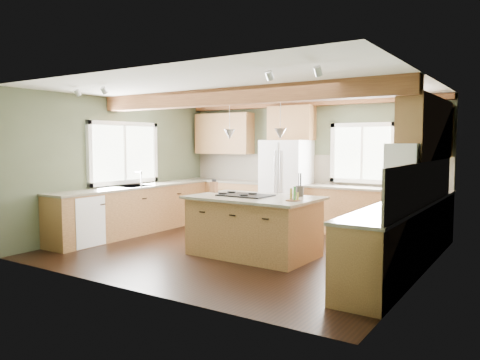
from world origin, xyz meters
The scene contains 37 objects.
floor centered at (0.00, 0.00, 0.00)m, with size 5.60×5.60×0.00m, color black.
ceiling centered at (0.00, 0.00, 2.60)m, with size 5.60×5.60×0.00m, color silver.
wall_back centered at (0.00, 2.50, 1.30)m, with size 5.60×5.60×0.00m, color #444C35.
wall_left centered at (-2.80, 0.00, 1.30)m, with size 5.00×5.00×0.00m, color #444C35.
wall_right centered at (2.80, 0.00, 1.30)m, with size 5.00×5.00×0.00m, color #444C35.
ceiling_beam centered at (0.00, -0.22, 2.47)m, with size 5.55×0.26×0.26m, color #522817.
soffit_trim centered at (0.00, 2.40, 2.54)m, with size 5.55×0.20×0.10m, color #522817.
backsplash_back centered at (0.00, 2.48, 1.21)m, with size 5.58×0.03×0.58m, color brown.
backsplash_right centered at (2.78, 0.05, 1.21)m, with size 0.03×3.70×0.58m, color brown.
base_cab_back_left centered at (-1.79, 2.20, 0.44)m, with size 2.02×0.60×0.88m, color brown.
counter_back_left centered at (-1.79, 2.20, 0.90)m, with size 2.06×0.64×0.04m, color brown.
base_cab_back_right centered at (1.49, 2.20, 0.44)m, with size 2.62×0.60×0.88m, color brown.
counter_back_right centered at (1.49, 2.20, 0.90)m, with size 2.66×0.64×0.04m, color brown.
base_cab_left centered at (-2.50, 0.05, 0.44)m, with size 0.60×3.70×0.88m, color brown.
counter_left centered at (-2.50, 0.05, 0.90)m, with size 0.64×3.74×0.04m, color brown.
base_cab_right centered at (2.50, 0.05, 0.44)m, with size 0.60×3.70×0.88m, color brown.
counter_right centered at (2.50, 0.05, 0.90)m, with size 0.64×3.74×0.04m, color brown.
upper_cab_back_left centered at (-1.99, 2.33, 1.95)m, with size 1.40×0.35×0.90m, color brown.
upper_cab_over_fridge centered at (-0.30, 2.33, 2.15)m, with size 0.96×0.35×0.70m, color brown.
upper_cab_right centered at (2.62, 0.90, 1.95)m, with size 0.35×2.20×0.90m, color brown.
upper_cab_back_corner centered at (2.30, 2.33, 1.95)m, with size 0.90×0.35×0.90m, color brown.
window_left centered at (-2.78, 0.05, 1.55)m, with size 0.04×1.60×1.05m, color white.
window_back centered at (1.15, 2.48, 1.55)m, with size 1.10×0.04×1.00m, color white.
sink centered at (-2.50, 0.05, 0.91)m, with size 0.50×0.65×0.03m, color #262628.
faucet centered at (-2.32, 0.05, 1.05)m, with size 0.02×0.02×0.28m, color #B2B2B7.
dishwasher centered at (-2.49, -1.25, 0.43)m, with size 0.60×0.60×0.84m, color white.
oven centered at (2.49, -1.25, 0.43)m, with size 0.60×0.72×0.84m, color white.
microwave centered at (2.58, -0.05, 1.55)m, with size 0.40×0.70×0.38m, color white.
pendant_left centered at (-0.11, -0.20, 1.88)m, with size 0.18×0.18×0.16m, color #B2B2B7.
pendant_right centered at (0.81, -0.23, 1.88)m, with size 0.18×0.18×0.16m, color #B2B2B7.
refrigerator centered at (-0.30, 2.12, 0.90)m, with size 0.90×0.74×1.80m, color silver.
island centered at (0.35, -0.22, 0.44)m, with size 1.84×1.13×0.88m, color brown.
island_top centered at (0.35, -0.22, 0.90)m, with size 1.97×1.25×0.04m, color brown.
cooktop centered at (0.20, -0.21, 0.93)m, with size 0.80×0.53×0.02m, color black.
knife_block centered at (-0.53, -0.06, 1.01)m, with size 0.11×0.08×0.18m, color brown.
utensil_crock centered at (0.93, 0.18, 1.00)m, with size 0.12×0.12×0.16m, color #483D3A.
bottle_tray centered at (1.09, -0.35, 1.02)m, with size 0.21×0.21×0.20m, color brown, non-canonical shape.
Camera 1 is at (4.08, -6.35, 1.75)m, focal length 35.00 mm.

